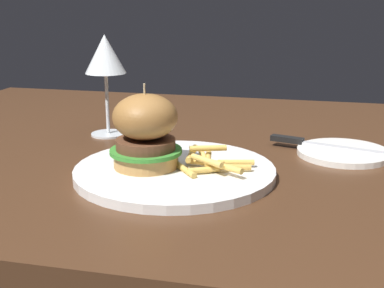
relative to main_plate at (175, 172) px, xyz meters
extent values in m
cube|color=#472B19|center=(0.01, 0.18, -0.03)|extent=(1.40, 0.96, 0.04)
cylinder|color=#472B19|center=(-0.63, 0.60, -0.40)|extent=(0.06, 0.06, 0.70)
cylinder|color=white|center=(0.00, 0.00, 0.00)|extent=(0.31, 0.31, 0.01)
cylinder|color=#B78447|center=(-0.04, -0.01, 0.02)|extent=(0.10, 0.10, 0.02)
cylinder|color=#38842D|center=(-0.04, -0.01, 0.03)|extent=(0.11, 0.11, 0.01)
cylinder|color=brown|center=(-0.04, -0.01, 0.04)|extent=(0.09, 0.09, 0.02)
ellipsoid|color=#9C6A35|center=(-0.04, -0.01, 0.09)|extent=(0.10, 0.10, 0.07)
cylinder|color=#CCB78C|center=(-0.04, -0.01, 0.11)|extent=(0.00, 0.00, 0.05)
cylinder|color=#E0B251|center=(0.02, -0.02, 0.01)|extent=(0.05, 0.06, 0.01)
cylinder|color=#E0B251|center=(0.05, -0.02, 0.01)|extent=(0.05, 0.03, 0.01)
cylinder|color=#EABC5B|center=(0.04, 0.05, 0.01)|extent=(0.03, 0.05, 0.01)
cylinder|color=gold|center=(0.08, 0.00, 0.01)|extent=(0.06, 0.02, 0.01)
cylinder|color=#E0B251|center=(0.08, -0.02, 0.02)|extent=(0.07, 0.04, 0.01)
cylinder|color=#E0B251|center=(0.09, 0.02, 0.01)|extent=(0.06, 0.02, 0.01)
cylinder|color=gold|center=(0.05, 0.01, 0.01)|extent=(0.06, 0.01, 0.01)
cylinder|color=#E0B251|center=(0.02, 0.03, 0.02)|extent=(0.02, 0.07, 0.01)
cylinder|color=#E0B251|center=(0.05, 0.01, 0.02)|extent=(0.02, 0.06, 0.01)
cylinder|color=#EABC5B|center=(0.05, -0.01, 0.03)|extent=(0.06, 0.04, 0.01)
cylinder|color=#E0B251|center=(0.05, 0.02, 0.03)|extent=(0.06, 0.03, 0.01)
cylinder|color=silver|center=(-0.19, 0.21, -0.01)|extent=(0.07, 0.07, 0.00)
cylinder|color=silver|center=(-0.19, 0.21, 0.06)|extent=(0.01, 0.01, 0.12)
cone|color=silver|center=(-0.19, 0.21, 0.15)|extent=(0.08, 0.08, 0.07)
cylinder|color=white|center=(0.26, 0.17, 0.00)|extent=(0.16, 0.16, 0.01)
cube|color=silver|center=(0.26, 0.17, 0.01)|extent=(0.14, 0.05, 0.00)
cube|color=black|center=(0.16, 0.20, 0.01)|extent=(0.06, 0.03, 0.01)
camera|label=1|loc=(0.21, -0.75, 0.26)|focal=50.00mm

